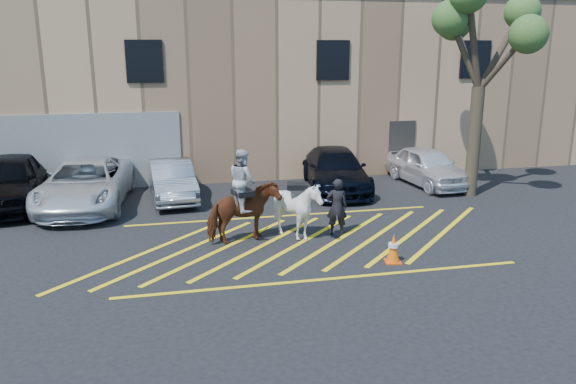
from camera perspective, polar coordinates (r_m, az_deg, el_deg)
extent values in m
plane|color=black|center=(15.43, 1.07, -4.81)|extent=(90.00, 90.00, 0.00)
imported|color=black|center=(20.40, -26.65, 0.95)|extent=(2.28, 5.14, 1.72)
imported|color=silver|center=(19.47, -19.89, 0.79)|extent=(2.98, 5.73, 1.54)
imported|color=gray|center=(19.69, -11.70, 1.18)|extent=(1.72, 4.11, 1.32)
imported|color=black|center=(20.66, 4.83, 2.26)|extent=(2.65, 5.24, 1.46)
imported|color=white|center=(21.94, 13.99, 2.56)|extent=(2.11, 4.33, 1.42)
imported|color=black|center=(15.65, 4.99, -1.51)|extent=(0.66, 0.51, 1.60)
cube|color=tan|center=(26.42, -5.08, 11.02)|extent=(32.00, 10.00, 7.00)
cube|color=black|center=(21.12, -14.39, 12.73)|extent=(1.30, 0.08, 1.50)
cube|color=black|center=(22.07, 4.58, 13.19)|extent=(1.30, 0.08, 1.50)
cube|color=black|center=(24.49, 18.48, 12.65)|extent=(1.30, 0.08, 1.50)
cube|color=#38332D|center=(23.46, 11.46, 4.43)|extent=(1.10, 0.08, 2.20)
cube|color=yellow|center=(14.79, -14.78, -6.17)|extent=(4.20, 4.20, 0.01)
cube|color=yellow|center=(14.77, -10.69, -5.96)|extent=(4.20, 4.20, 0.01)
cube|color=yellow|center=(14.82, -6.62, -5.71)|extent=(4.20, 4.20, 0.01)
cube|color=yellow|center=(14.95, -2.60, -5.44)|extent=(4.20, 4.20, 0.01)
cube|color=yellow|center=(15.15, 1.33, -5.16)|extent=(4.20, 4.20, 0.01)
cube|color=yellow|center=(15.43, 5.14, -4.85)|extent=(4.20, 4.20, 0.01)
cube|color=yellow|center=(15.76, 8.79, -4.54)|extent=(4.20, 4.20, 0.01)
cube|color=yellow|center=(16.16, 12.28, -4.23)|extent=(4.20, 4.20, 0.01)
cube|color=yellow|center=(16.61, 15.58, -3.91)|extent=(4.20, 4.20, 0.01)
cube|color=yellow|center=(17.47, -0.61, -2.45)|extent=(9.50, 0.12, 0.01)
cube|color=yellow|center=(12.91, 4.00, -8.81)|extent=(9.50, 0.12, 0.01)
imported|color=#5E2E16|center=(15.02, -4.56, -2.14)|extent=(2.10, 1.41, 1.63)
imported|color=#ACADB7|center=(14.78, -4.63, 1.21)|extent=(0.84, 0.96, 1.66)
cube|color=black|center=(14.86, -4.60, -0.04)|extent=(0.61, 0.67, 0.14)
imported|color=silver|center=(15.25, 0.97, -1.76)|extent=(1.65, 1.78, 1.66)
cube|color=black|center=(15.08, 0.98, 0.61)|extent=(0.65, 0.58, 0.14)
cube|color=#FF480A|center=(14.08, 10.58, -6.96)|extent=(0.44, 0.44, 0.03)
cone|color=#FF5F0A|center=(13.95, 10.65, -5.56)|extent=(0.32, 0.32, 0.70)
cylinder|color=silver|center=(13.93, 10.67, -5.33)|extent=(0.25, 0.25, 0.10)
cylinder|color=#493E2C|center=(20.56, 18.37, 4.83)|extent=(0.44, 0.44, 3.80)
cylinder|color=#47392B|center=(20.83, 20.77, 13.26)|extent=(1.76, 0.51, 2.68)
cylinder|color=#433729|center=(21.01, 17.63, 13.06)|extent=(0.33, 1.88, 2.34)
cylinder|color=#4D412F|center=(20.00, 17.52, 13.15)|extent=(1.40, 0.20, 2.39)
cylinder|color=#493C2C|center=(19.87, 20.94, 12.13)|extent=(0.78, 1.62, 1.96)
cylinder|color=#473B2B|center=(19.83, 18.35, 14.11)|extent=(1.16, 0.77, 3.11)
sphere|color=#527432|center=(21.41, 22.72, 16.52)|extent=(1.20, 1.20, 1.20)
sphere|color=#3E642A|center=(21.74, 16.53, 16.09)|extent=(1.20, 1.20, 1.20)
sphere|color=#47662C|center=(19.72, 16.17, 16.58)|extent=(1.20, 1.20, 1.20)
sphere|color=#526C2E|center=(19.45, 23.25, 14.52)|extent=(1.20, 1.20, 1.20)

